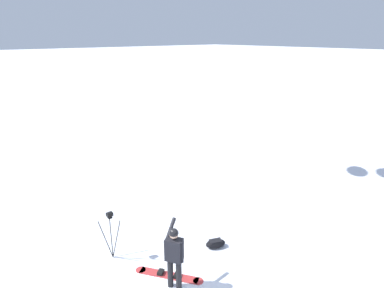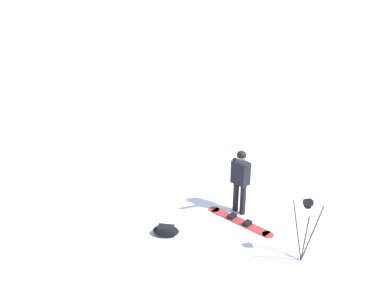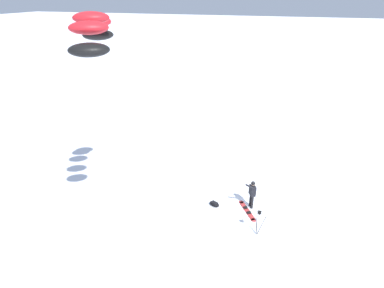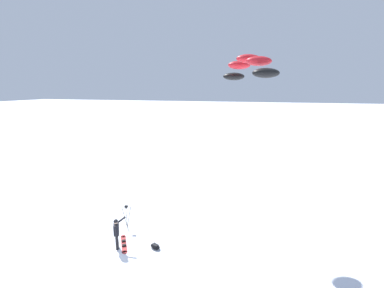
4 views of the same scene
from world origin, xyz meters
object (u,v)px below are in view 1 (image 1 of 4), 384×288
Objects in this scene: gear_bag_large at (216,243)px; snowboard at (169,275)px; snowboarder at (174,252)px; camera_tripod at (110,226)px.

snowboard is at bearing 93.04° from gear_bag_large.
snowboarder is 1.05× the size of snowboard.
snowboarder is at bearing -164.02° from camera_tripod.
camera_tripod reaches higher than gear_bag_large.
snowboard is at bearing -17.10° from snowboarder.
snowboard is (0.41, -0.13, -0.95)m from snowboarder.
gear_bag_large is at bearing -75.05° from snowboarder.
snowboarder reaches higher than snowboard.
snowboarder reaches higher than camera_tripod.
snowboarder is 2.11m from camera_tripod.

